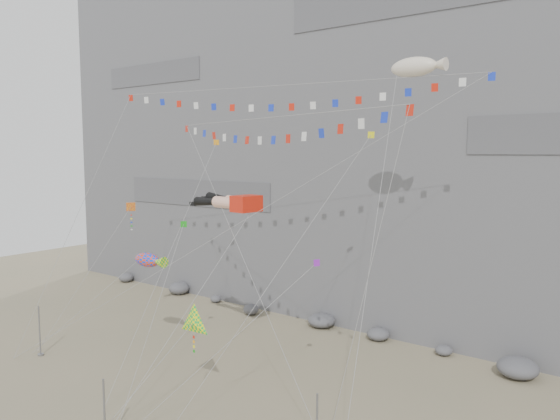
% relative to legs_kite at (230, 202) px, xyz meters
% --- Properties ---
extents(ground, '(120.00, 120.00, 0.00)m').
position_rel_legs_kite_xyz_m(ground, '(0.64, -4.95, -12.87)').
color(ground, gray).
rests_on(ground, ground).
extents(cliff, '(80.00, 28.00, 50.00)m').
position_rel_legs_kite_xyz_m(cliff, '(0.64, 27.05, 12.13)').
color(cliff, slate).
rests_on(cliff, ground).
extents(talus_boulders, '(60.00, 3.00, 1.20)m').
position_rel_legs_kite_xyz_m(talus_boulders, '(0.64, 12.05, -12.27)').
color(talus_boulders, slate).
rests_on(talus_boulders, ground).
extents(anchor_pole_left, '(0.12, 0.12, 4.18)m').
position_rel_legs_kite_xyz_m(anchor_pole_left, '(-13.76, -8.16, -10.78)').
color(anchor_pole_left, gray).
rests_on(anchor_pole_left, ground).
extents(anchor_pole_center, '(0.12, 0.12, 3.92)m').
position_rel_legs_kite_xyz_m(anchor_pole_center, '(2.34, -13.20, -10.91)').
color(anchor_pole_center, gray).
rests_on(anchor_pole_center, ground).
extents(legs_kite, '(6.90, 15.43, 18.82)m').
position_rel_legs_kite_xyz_m(legs_kite, '(0.00, 0.00, 0.00)').
color(legs_kite, red).
rests_on(legs_kite, ground).
extents(flag_banner_upper, '(32.34, 15.78, 30.70)m').
position_rel_legs_kite_xyz_m(flag_banner_upper, '(2.50, 3.15, 8.86)').
color(flag_banner_upper, red).
rests_on(flag_banner_upper, ground).
extents(flag_banner_lower, '(23.80, 8.16, 21.29)m').
position_rel_legs_kite_xyz_m(flag_banner_lower, '(5.42, -2.25, 6.03)').
color(flag_banner_lower, red).
rests_on(flag_banner_lower, ground).
extents(harlequin_kite, '(3.75, 8.73, 14.38)m').
position_rel_legs_kite_xyz_m(harlequin_kite, '(-11.82, -0.25, -1.12)').
color(harlequin_kite, red).
rests_on(harlequin_kite, ground).
extents(fish_windsock, '(9.98, 6.53, 12.65)m').
position_rel_legs_kite_xyz_m(fish_windsock, '(-6.70, -2.64, -4.90)').
color(fish_windsock, '#EF3D0C').
rests_on(fish_windsock, ground).
extents(delta_kite, '(2.80, 6.88, 8.64)m').
position_rel_legs_kite_xyz_m(delta_kite, '(2.74, -6.62, -7.30)').
color(delta_kite, '#FFF20D').
rests_on(delta_kite, ground).
extents(blimp_windsock, '(4.33, 12.97, 25.53)m').
position_rel_legs_kite_xyz_m(blimp_windsock, '(12.43, 5.08, 9.53)').
color(blimp_windsock, beige).
rests_on(blimp_windsock, ground).
extents(small_kite_a, '(3.60, 14.52, 22.54)m').
position_rel_legs_kite_xyz_m(small_kite_a, '(-4.12, 2.52, 4.06)').
color(small_kite_a, orange).
rests_on(small_kite_a, ground).
extents(small_kite_b, '(7.48, 9.96, 15.06)m').
position_rel_legs_kite_xyz_m(small_kite_b, '(8.92, -1.92, -3.56)').
color(small_kite_b, purple).
rests_on(small_kite_b, ground).
extents(small_kite_c, '(3.85, 9.19, 14.52)m').
position_rel_legs_kite_xyz_m(small_kite_c, '(-2.01, -3.04, -1.83)').
color(small_kite_c, '#189A17').
rests_on(small_kite_c, ground).
extents(small_kite_d, '(6.16, 14.82, 23.46)m').
position_rel_legs_kite_xyz_m(small_kite_d, '(9.96, 3.05, 4.45)').
color(small_kite_d, '#FFFA15').
rests_on(small_kite_d, ground).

